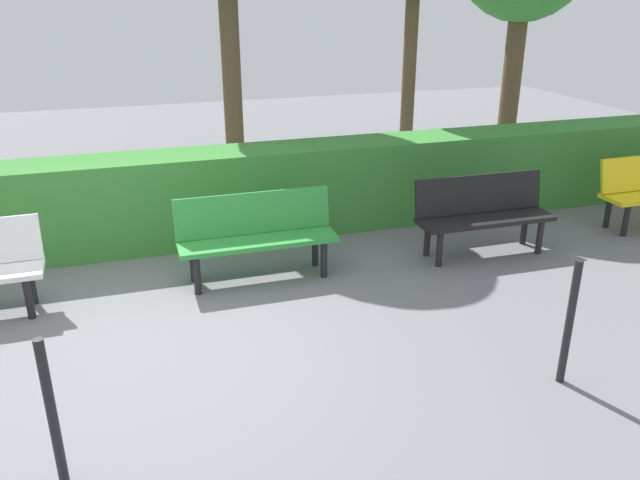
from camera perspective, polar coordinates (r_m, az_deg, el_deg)
name	(u,v)px	position (r m, az deg, el deg)	size (l,w,h in m)	color
ground_plane	(144,340)	(5.66, -15.45, -8.64)	(22.94, 22.94, 0.00)	slate
bench_black	(483,211)	(7.22, 14.35, 2.49)	(1.53, 0.48, 0.86)	black
bench_green	(256,232)	(6.43, -5.72, 0.69)	(1.59, 0.45, 0.86)	#2D8C38
hedge_row	(233,194)	(7.50, -7.79, 4.06)	(18.94, 0.68, 1.05)	#387F33
railing_post_mid	(569,323)	(5.04, 21.40, -6.93)	(0.06, 0.06, 1.00)	black
railing_post_far	(52,414)	(4.11, -22.85, -14.19)	(0.06, 0.06, 1.00)	black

